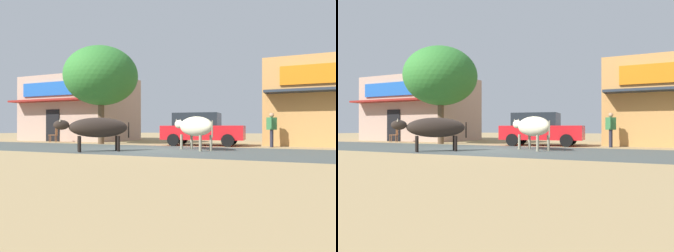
% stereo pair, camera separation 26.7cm
% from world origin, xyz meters
% --- Properties ---
extents(ground, '(80.00, 80.00, 0.00)m').
position_xyz_m(ground, '(0.00, 0.00, 0.00)').
color(ground, tan).
extents(asphalt_road, '(72.00, 5.54, 0.00)m').
position_xyz_m(asphalt_road, '(0.00, 0.00, 0.00)').
color(asphalt_road, '#464D4B').
rests_on(asphalt_road, ground).
extents(storefront_left_cafe, '(7.13, 5.87, 4.44)m').
position_xyz_m(storefront_left_cafe, '(-8.93, 7.11, 2.23)').
color(storefront_left_cafe, tan).
rests_on(storefront_left_cafe, ground).
extents(roadside_tree, '(4.10, 4.10, 5.42)m').
position_xyz_m(roadside_tree, '(-4.35, 3.17, 3.77)').
color(roadside_tree, brown).
rests_on(roadside_tree, ground).
extents(parked_hatchback_car, '(4.23, 2.20, 1.64)m').
position_xyz_m(parked_hatchback_car, '(1.25, 3.86, 0.84)').
color(parked_hatchback_car, red).
rests_on(parked_hatchback_car, ground).
extents(cow_near_brown, '(2.33, 2.17, 1.28)m').
position_xyz_m(cow_near_brown, '(-1.07, -1.68, 0.90)').
color(cow_near_brown, '#2B221E').
rests_on(cow_near_brown, ground).
extents(cow_far_dark, '(2.39, 1.96, 1.35)m').
position_xyz_m(cow_far_dark, '(2.03, 0.62, 0.94)').
color(cow_far_dark, beige).
rests_on(cow_far_dark, ground).
extents(pedestrian_by_shop, '(0.46, 0.61, 1.59)m').
position_xyz_m(pedestrian_by_shop, '(4.65, 3.86, 0.93)').
color(pedestrian_by_shop, '#262633').
rests_on(pedestrian_by_shop, ground).
extents(cafe_chair_near_tree, '(0.60, 0.60, 0.92)m').
position_xyz_m(cafe_chair_near_tree, '(-8.09, 3.56, 0.51)').
color(cafe_chair_near_tree, brown).
rests_on(cafe_chair_near_tree, ground).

